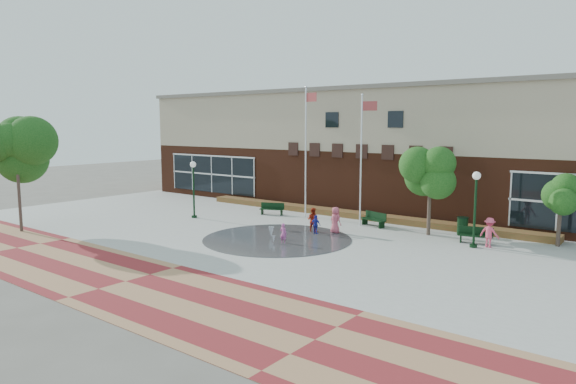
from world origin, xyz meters
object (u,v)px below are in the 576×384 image
Objects in this scene: flagpole_left at (306,145)px; tree_big_left at (16,153)px; bench_left at (272,211)px; trash_can at (463,226)px; flagpole_right at (362,153)px; child_splash at (283,233)px.

flagpole_left reaches higher than tree_big_left.
bench_left is 16.72m from tree_big_left.
tree_big_left reaches higher than trash_can.
flagpole_right is at bearing 42.40° from tree_big_left.
flagpole_left reaches higher than child_splash.
child_splash reaches higher than trash_can.
flagpole_right is 1.25× the size of tree_big_left.
child_splash is at bearing -114.56° from flagpole_right.
flagpole_left is at bearing 157.45° from flagpole_right.
flagpole_left is at bearing -65.12° from child_splash.
trash_can is 10.72m from child_splash.
flagpole_left is 1.09× the size of flagpole_right.
flagpole_right is at bearing -168.79° from trash_can.
flagpole_right is 8.08m from child_splash.
flagpole_right is (4.63, -0.43, -0.38)m from flagpole_left.
bench_left is 8.96m from child_splash.
bench_left is 1.66× the size of trash_can.
flagpole_right is 8.31m from bench_left.
flagpole_left reaches higher than trash_can.
child_splash is (-0.89, -6.90, -4.11)m from flagpole_right.
flagpole_left is 8.07× the size of child_splash.
tree_big_left reaches higher than child_splash.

